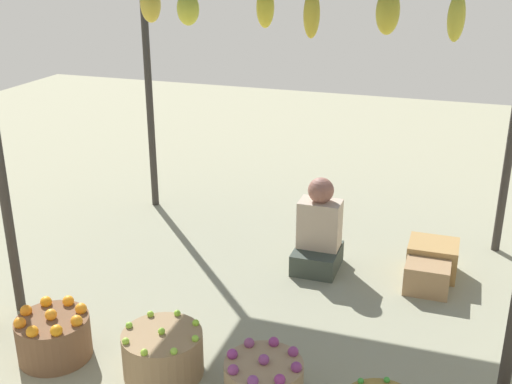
% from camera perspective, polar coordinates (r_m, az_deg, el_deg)
% --- Properties ---
extents(ground_plane, '(14.00, 14.00, 0.00)m').
position_cam_1_polar(ground_plane, '(5.20, 2.10, -7.57)').
color(ground_plane, gray).
extents(vendor_person, '(0.36, 0.44, 0.78)m').
position_cam_1_polar(vendor_person, '(5.25, 5.64, -3.77)').
color(vendor_person, '#394138').
rests_on(vendor_person, ground).
extents(basket_oranges, '(0.47, 0.47, 0.35)m').
position_cam_1_polar(basket_oranges, '(4.40, -17.68, -12.22)').
color(basket_oranges, brown).
rests_on(basket_oranges, ground).
extents(basket_limes, '(0.50, 0.50, 0.33)m').
position_cam_1_polar(basket_limes, '(4.10, -8.35, -14.11)').
color(basket_limes, '#967854').
rests_on(basket_limes, ground).
extents(basket_purple_onions, '(0.46, 0.46, 0.32)m').
position_cam_1_polar(basket_purple_onions, '(3.85, 0.69, -16.62)').
color(basket_purple_onions, '#957D5D').
rests_on(basket_purple_onions, ground).
extents(wooden_crate_near_vendor, '(0.34, 0.26, 0.23)m').
position_cam_1_polar(wooden_crate_near_vendor, '(5.11, 15.07, -7.45)').
color(wooden_crate_near_vendor, '#A17C53').
rests_on(wooden_crate_near_vendor, ground).
extents(wooden_crate_stacked_rear, '(0.39, 0.35, 0.28)m').
position_cam_1_polar(wooden_crate_stacked_rear, '(5.38, 15.54, -5.75)').
color(wooden_crate_stacked_rear, '#AC844B').
rests_on(wooden_crate_stacked_rear, ground).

